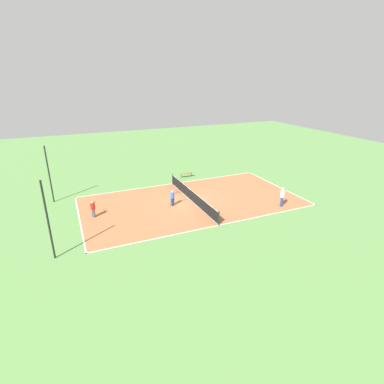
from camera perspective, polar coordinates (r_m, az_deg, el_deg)
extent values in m
plane|color=#60934C|center=(27.13, 0.00, -1.77)|extent=(80.00, 80.00, 0.00)
cube|color=#AD6B42|center=(27.13, 0.00, -1.75)|extent=(10.40, 19.39, 0.02)
cube|color=white|center=(22.94, 5.20, -6.31)|extent=(0.10, 19.39, 0.00)
cube|color=white|center=(31.59, -3.75, 1.60)|extent=(0.10, 19.39, 0.00)
cube|color=white|center=(31.97, 16.05, 1.03)|extent=(10.40, 0.10, 0.00)
cube|color=white|center=(25.20, -20.61, -5.04)|extent=(10.40, 0.10, 0.00)
cube|color=white|center=(27.12, 0.00, -1.73)|extent=(10.40, 0.10, 0.00)
cylinder|color=black|center=(22.78, 5.12, -4.98)|extent=(0.10, 0.10, 1.09)
cylinder|color=black|center=(31.32, -3.71, 2.49)|extent=(0.10, 0.10, 1.09)
cube|color=black|center=(26.92, 0.00, -0.70)|extent=(10.10, 0.03, 1.04)
cube|color=white|center=(26.74, 0.00, 0.28)|extent=(10.10, 0.04, 0.06)
cube|color=olive|center=(33.54, -1.09, 3.55)|extent=(0.36, 1.53, 0.04)
cylinder|color=#4C4C51|center=(33.83, -0.13, 3.32)|extent=(0.08, 0.08, 0.41)
cylinder|color=#4C4C51|center=(33.39, -2.06, 3.05)|extent=(0.08, 0.08, 0.41)
cube|color=navy|center=(27.02, 16.70, -1.77)|extent=(0.31, 0.32, 0.86)
cylinder|color=white|center=(26.76, 16.86, -0.33)|extent=(0.51, 0.51, 0.60)
sphere|color=beige|center=(26.61, 16.96, 0.54)|extent=(0.26, 0.26, 0.26)
cylinder|color=#262626|center=(27.00, 17.04, 0.19)|extent=(0.20, 0.24, 0.03)
torus|color=black|center=(27.26, 17.16, 0.38)|extent=(0.43, 0.43, 0.02)
cube|color=navy|center=(26.10, -3.74, -1.88)|extent=(0.27, 0.30, 0.71)
cylinder|color=blue|center=(25.87, -3.77, -0.65)|extent=(0.45, 0.45, 0.50)
sphere|color=beige|center=(25.74, -3.79, 0.08)|extent=(0.21, 0.21, 0.21)
cylinder|color=#262626|center=(26.01, -3.22, -0.23)|extent=(0.11, 0.28, 0.03)
torus|color=black|center=(26.17, -2.74, -0.08)|extent=(0.38, 0.38, 0.02)
cube|color=#4C4C51|center=(25.24, -18.24, -3.82)|extent=(0.30, 0.26, 0.69)
cylinder|color=red|center=(25.01, -18.40, -2.60)|extent=(0.44, 0.44, 0.48)
sphere|color=tan|center=(24.88, -18.49, -1.88)|extent=(0.21, 0.21, 0.21)
cylinder|color=#262626|center=(25.26, -18.32, -2.07)|extent=(0.28, 0.10, 0.03)
torus|color=black|center=(25.51, -18.23, -1.82)|extent=(0.37, 0.37, 0.02)
sphere|color=#CCE033|center=(30.14, 0.23, 0.74)|extent=(0.07, 0.07, 0.07)
sphere|color=#CCE033|center=(25.68, 14.64, -3.75)|extent=(0.07, 0.07, 0.07)
cylinder|color=black|center=(19.76, -25.74, -5.01)|extent=(0.12, 0.12, 5.13)
cylinder|color=black|center=(28.94, -25.55, 2.98)|extent=(0.12, 0.12, 5.13)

